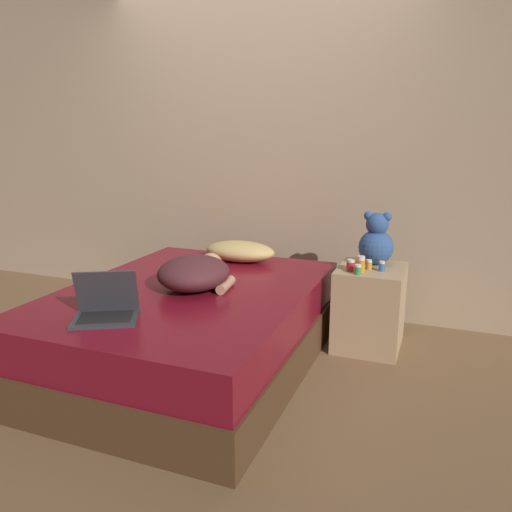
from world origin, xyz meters
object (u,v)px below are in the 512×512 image
at_px(person_lying, 196,272).
at_px(bottle_red, 351,265).
at_px(teddy_bear, 376,242).
at_px(bottle_orange, 361,264).
at_px(pillow, 240,251).
at_px(bottle_amber, 369,265).
at_px(bottle_green, 358,270).
at_px(bottle_blue, 382,266).
at_px(laptop, 106,308).

height_order(person_lying, bottle_red, person_lying).
distance_m(teddy_bear, bottle_orange, 0.26).
height_order(pillow, bottle_amber, pillow).
bearing_deg(pillow, bottle_green, -15.40).
xyz_separation_m(bottle_blue, bottle_red, (-0.19, -0.07, 0.00)).
relative_size(person_lying, laptop, 1.63).
bearing_deg(bottle_amber, bottle_green, -107.30).
bearing_deg(bottle_amber, pillow, 173.77).
bearing_deg(teddy_bear, laptop, -129.87).
bearing_deg(pillow, bottle_orange, -11.39).
relative_size(pillow, bottle_red, 7.00).
bearing_deg(teddy_bear, person_lying, -142.25).
height_order(bottle_amber, bottle_blue, bottle_blue).
height_order(teddy_bear, bottle_blue, teddy_bear).
distance_m(laptop, bottle_blue, 1.72).
relative_size(pillow, bottle_orange, 5.15).
distance_m(bottle_green, bottle_red, 0.09).
relative_size(bottle_amber, bottle_red, 0.85).
bearing_deg(bottle_orange, pillow, 168.61).
distance_m(bottle_orange, bottle_red, 0.06).
xyz_separation_m(pillow, bottle_orange, (0.92, -0.19, 0.03)).
bearing_deg(pillow, bottle_red, -12.32).
xyz_separation_m(bottle_amber, bottle_green, (-0.05, -0.15, -0.00)).
distance_m(bottle_orange, bottle_green, 0.07).
relative_size(pillow, laptop, 1.34).
bearing_deg(teddy_bear, pillow, -177.13).
xyz_separation_m(pillow, laptop, (-0.18, -1.33, -0.02)).
relative_size(pillow, bottle_blue, 8.03).
distance_m(pillow, teddy_bear, 0.99).
distance_m(bottle_green, bottle_blue, 0.19).
height_order(bottle_green, bottle_red, bottle_red).
xyz_separation_m(person_lying, bottle_orange, (0.91, 0.52, 0.01)).
bearing_deg(bottle_green, bottle_red, 131.43).
xyz_separation_m(laptop, teddy_bear, (1.15, 1.38, 0.16)).
bearing_deg(bottle_blue, laptop, -135.18).
bearing_deg(person_lying, bottle_amber, 24.65).
height_order(teddy_bear, bottle_green, teddy_bear).
xyz_separation_m(laptop, bottle_blue, (1.22, 1.21, 0.03)).
xyz_separation_m(pillow, bottle_red, (0.86, -0.19, 0.02)).
bearing_deg(bottle_green, bottle_amber, 72.70).
bearing_deg(laptop, teddy_bear, 21.68).
height_order(person_lying, bottle_amber, person_lying).
height_order(pillow, teddy_bear, teddy_bear).
relative_size(person_lying, bottle_blue, 9.78).
bearing_deg(bottle_red, laptop, -132.03).
height_order(teddy_bear, bottle_orange, teddy_bear).
relative_size(teddy_bear, bottle_blue, 5.41).
xyz_separation_m(laptop, bottle_red, (1.03, 1.15, 0.04)).
relative_size(bottle_amber, bottle_blue, 0.98).
distance_m(person_lying, bottle_red, 0.99).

